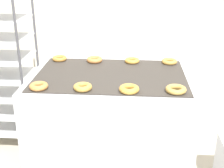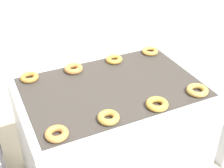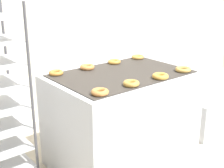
{
  "view_description": "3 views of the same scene",
  "coord_description": "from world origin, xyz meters",
  "px_view_note": "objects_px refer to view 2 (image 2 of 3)",
  "views": [
    {
      "loc": [
        0.19,
        -1.71,
        1.86
      ],
      "look_at": [
        0.0,
        0.87,
        0.79
      ],
      "focal_mm": 50.0,
      "sensor_mm": 36.0,
      "label": 1
    },
    {
      "loc": [
        -0.8,
        -0.97,
        2.17
      ],
      "look_at": [
        0.0,
        0.72,
        0.96
      ],
      "focal_mm": 50.0,
      "sensor_mm": 36.0,
      "label": 2
    },
    {
      "loc": [
        -1.85,
        -1.44,
        1.78
      ],
      "look_at": [
        0.0,
        0.87,
        0.79
      ],
      "focal_mm": 50.0,
      "sensor_mm": 36.0,
      "label": 3
    }
  ],
  "objects_px": {
    "donut_far_midleft": "(74,69)",
    "donut_far_left": "(29,77)",
    "fryer_machine": "(112,135)",
    "donut_near_left": "(57,134)",
    "donut_near_midleft": "(108,117)",
    "donut_far_right": "(150,51)",
    "donut_near_midright": "(157,104)",
    "donut_far_midright": "(114,59)",
    "donut_near_right": "(197,90)"
  },
  "relations": [
    {
      "from": "donut_far_midleft",
      "to": "donut_far_right",
      "type": "xyz_separation_m",
      "value": [
        0.69,
        0.01,
        -0.0
      ]
    },
    {
      "from": "donut_near_left",
      "to": "donut_near_midright",
      "type": "distance_m",
      "value": 0.67
    },
    {
      "from": "fryer_machine",
      "to": "donut_near_left",
      "type": "distance_m",
      "value": 0.79
    },
    {
      "from": "donut_near_midright",
      "to": "donut_far_midright",
      "type": "bearing_deg",
      "value": 88.96
    },
    {
      "from": "donut_near_left",
      "to": "donut_far_right",
      "type": "distance_m",
      "value": 1.23
    },
    {
      "from": "donut_near_left",
      "to": "donut_far_left",
      "type": "relative_size",
      "value": 1.03
    },
    {
      "from": "donut_far_midright",
      "to": "donut_near_left",
      "type": "bearing_deg",
      "value": -135.7
    },
    {
      "from": "donut_near_left",
      "to": "donut_near_midright",
      "type": "bearing_deg",
      "value": -0.33
    },
    {
      "from": "donut_far_left",
      "to": "donut_far_right",
      "type": "xyz_separation_m",
      "value": [
        1.03,
        -0.02,
        0.0
      ]
    },
    {
      "from": "donut_near_midleft",
      "to": "donut_near_midright",
      "type": "distance_m",
      "value": 0.34
    },
    {
      "from": "fryer_machine",
      "to": "donut_near_left",
      "type": "bearing_deg",
      "value": -146.43
    },
    {
      "from": "donut_near_left",
      "to": "donut_far_left",
      "type": "height_order",
      "value": "donut_near_left"
    },
    {
      "from": "donut_near_midleft",
      "to": "donut_near_right",
      "type": "height_order",
      "value": "donut_near_midleft"
    },
    {
      "from": "donut_near_right",
      "to": "donut_far_right",
      "type": "height_order",
      "value": "donut_near_right"
    },
    {
      "from": "fryer_machine",
      "to": "donut_near_midright",
      "type": "bearing_deg",
      "value": -64.83
    },
    {
      "from": "fryer_machine",
      "to": "donut_far_left",
      "type": "xyz_separation_m",
      "value": [
        -0.51,
        0.35,
        0.49
      ]
    },
    {
      "from": "donut_far_midright",
      "to": "donut_far_right",
      "type": "bearing_deg",
      "value": 0.23
    },
    {
      "from": "fryer_machine",
      "to": "donut_far_left",
      "type": "height_order",
      "value": "donut_far_left"
    },
    {
      "from": "donut_near_left",
      "to": "donut_near_right",
      "type": "distance_m",
      "value": 1.01
    },
    {
      "from": "donut_near_midleft",
      "to": "donut_far_midleft",
      "type": "distance_m",
      "value": 0.66
    },
    {
      "from": "donut_far_midleft",
      "to": "donut_far_midright",
      "type": "bearing_deg",
      "value": 0.9
    },
    {
      "from": "donut_near_left",
      "to": "donut_far_right",
      "type": "height_order",
      "value": "donut_near_left"
    },
    {
      "from": "donut_near_right",
      "to": "donut_far_midleft",
      "type": "bearing_deg",
      "value": 136.24
    },
    {
      "from": "donut_far_left",
      "to": "donut_far_midright",
      "type": "relative_size",
      "value": 1.0
    },
    {
      "from": "donut_near_midright",
      "to": "donut_far_midleft",
      "type": "relative_size",
      "value": 1.02
    },
    {
      "from": "fryer_machine",
      "to": "donut_far_midright",
      "type": "bearing_deg",
      "value": 62.18
    },
    {
      "from": "donut_near_left",
      "to": "donut_far_midleft",
      "type": "relative_size",
      "value": 0.96
    },
    {
      "from": "donut_near_left",
      "to": "donut_far_right",
      "type": "bearing_deg",
      "value": 33.09
    },
    {
      "from": "donut_near_right",
      "to": "donut_far_right",
      "type": "relative_size",
      "value": 1.09
    },
    {
      "from": "donut_far_left",
      "to": "donut_far_midright",
      "type": "height_order",
      "value": "same"
    },
    {
      "from": "fryer_machine",
      "to": "donut_far_right",
      "type": "bearing_deg",
      "value": 32.6
    },
    {
      "from": "donut_near_midleft",
      "to": "donut_far_left",
      "type": "distance_m",
      "value": 0.76
    },
    {
      "from": "fryer_machine",
      "to": "donut_near_midright",
      "type": "height_order",
      "value": "donut_near_midright"
    },
    {
      "from": "fryer_machine",
      "to": "donut_near_left",
      "type": "relative_size",
      "value": 9.68
    },
    {
      "from": "fryer_machine",
      "to": "donut_near_right",
      "type": "relative_size",
      "value": 8.87
    },
    {
      "from": "donut_far_midright",
      "to": "donut_far_right",
      "type": "relative_size",
      "value": 0.97
    },
    {
      "from": "donut_near_midleft",
      "to": "donut_near_midright",
      "type": "height_order",
      "value": "same"
    },
    {
      "from": "donut_near_left",
      "to": "donut_far_right",
      "type": "xyz_separation_m",
      "value": [
        1.03,
        0.67,
        -0.0
      ]
    },
    {
      "from": "donut_near_midleft",
      "to": "donut_far_right",
      "type": "xyz_separation_m",
      "value": [
        0.7,
        0.66,
        -0.0
      ]
    },
    {
      "from": "donut_far_midleft",
      "to": "donut_far_left",
      "type": "bearing_deg",
      "value": 176.22
    },
    {
      "from": "donut_near_left",
      "to": "donut_near_midleft",
      "type": "height_order",
      "value": "same"
    },
    {
      "from": "donut_near_midleft",
      "to": "donut_near_left",
      "type": "bearing_deg",
      "value": -178.88
    },
    {
      "from": "donut_near_midright",
      "to": "donut_far_midleft",
      "type": "bearing_deg",
      "value": 116.88
    },
    {
      "from": "donut_near_midright",
      "to": "donut_far_midright",
      "type": "relative_size",
      "value": 1.09
    },
    {
      "from": "fryer_machine",
      "to": "donut_far_midright",
      "type": "height_order",
      "value": "donut_far_midright"
    },
    {
      "from": "donut_near_midright",
      "to": "donut_near_midleft",
      "type": "bearing_deg",
      "value": 178.28
    },
    {
      "from": "donut_near_midleft",
      "to": "donut_far_midright",
      "type": "height_order",
      "value": "donut_near_midleft"
    },
    {
      "from": "donut_near_midleft",
      "to": "donut_far_midleft",
      "type": "bearing_deg",
      "value": 89.55
    },
    {
      "from": "donut_near_right",
      "to": "donut_far_right",
      "type": "xyz_separation_m",
      "value": [
        0.02,
        0.66,
        -0.0
      ]
    },
    {
      "from": "donut_far_midright",
      "to": "donut_near_midright",
      "type": "bearing_deg",
      "value": -91.04
    }
  ]
}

